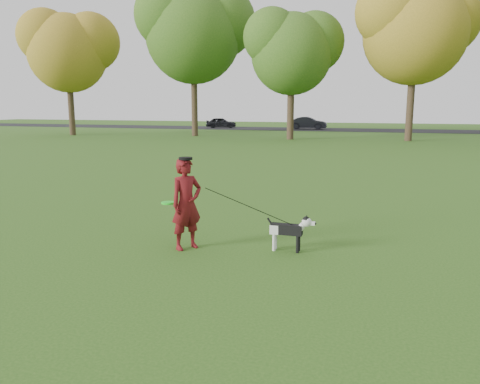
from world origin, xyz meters
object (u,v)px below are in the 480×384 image
(dog, at_px, (290,229))
(car_mid, at_px, (308,123))
(man, at_px, (187,204))
(car_left, at_px, (221,123))

(dog, relative_size, car_mid, 0.22)
(car_mid, bearing_deg, dog, -173.77)
(man, distance_m, dog, 1.78)
(man, bearing_deg, car_left, 54.51)
(man, xyz_separation_m, car_left, (-14.13, 40.57, -0.20))
(dog, bearing_deg, man, -167.51)
(man, height_order, car_left, man)
(man, relative_size, dog, 1.86)
(man, bearing_deg, car_mid, 42.01)
(car_mid, bearing_deg, man, -176.19)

